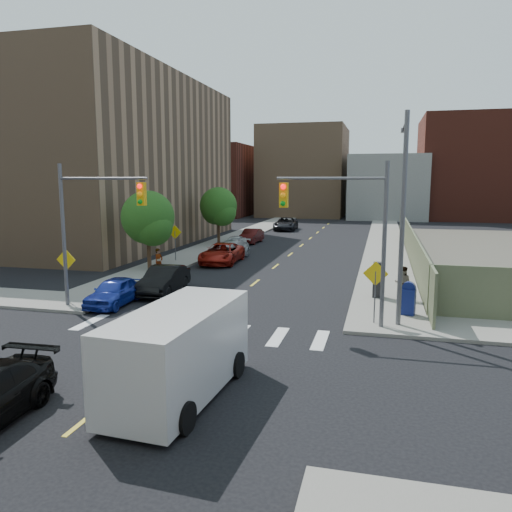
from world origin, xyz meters
The scene contains 29 objects.
ground centered at (0.00, 0.00, 0.00)m, with size 160.00×160.00×0.00m, color black.
sidewalk_nw centered at (-7.75, 41.50, 0.07)m, with size 3.50×73.00×0.15m, color gray.
sidewalk_ne centered at (7.75, 41.50, 0.07)m, with size 3.50×73.00×0.15m, color gray.
fence_north centered at (9.60, 28.00, 1.25)m, with size 0.12×44.00×2.50m, color #65704E.
building_nw centered at (-22.00, 30.00, 8.00)m, with size 22.00×30.00×16.00m, color #8C6B4C.
bg_bldg_west centered at (-22.00, 70.00, 6.00)m, with size 14.00×18.00×12.00m, color #592319.
bg_bldg_midwest centered at (-6.00, 72.00, 7.50)m, with size 14.00×16.00×15.00m, color #8C6B4C.
bg_bldg_center centered at (8.00, 70.00, 5.00)m, with size 12.00×16.00×10.00m, color gray.
bg_bldg_east centered at (22.00, 72.00, 8.00)m, with size 18.00×18.00×16.00m, color #592319.
signal_nw centered at (-5.98, 6.00, 4.53)m, with size 4.59×0.30×7.00m.
signal_ne centered at (5.98, 6.00, 4.53)m, with size 4.59×0.30×7.00m.
streetlight_ne centered at (8.20, 6.90, 5.22)m, with size 0.25×3.70×9.00m.
warn_sign_nw centered at (-7.80, 6.50, 1.99)m, with size 1.06×0.06×2.83m.
warn_sign_ne centered at (7.20, 6.50, 1.99)m, with size 1.06×0.06×2.83m.
warn_sign_midwest centered at (-7.80, 20.00, 1.99)m, with size 1.06×0.06×2.83m.
tree_west_near centered at (-8.00, 16.05, 3.48)m, with size 3.66×3.64×5.52m.
tree_west_far centered at (-8.00, 31.05, 3.48)m, with size 3.66×3.64×5.52m.
parked_car_blue centered at (-5.50, 7.00, 0.69)m, with size 1.63×4.06×1.38m, color #1B2F99.
parked_car_black centered at (-4.20, 10.04, 0.75)m, with size 1.59×4.57×1.51m, color black.
parked_car_red centered at (-4.20, 20.32, 0.75)m, with size 2.49×5.40×1.50m, color maroon.
parked_car_silver centered at (-4.20, 22.56, 0.71)m, with size 2.00×4.92×1.43m, color #9CA0A4.
parked_car_white centered at (-5.50, 27.99, 0.61)m, with size 1.44×3.58×1.22m, color #B9B9B9.
parked_car_maroon centered at (-5.12, 32.52, 0.70)m, with size 1.47×4.23×1.39m, color #390C0B.
parked_car_grey centered at (-4.20, 45.86, 0.78)m, with size 2.60×5.64×1.57m, color black.
cargo_van centered at (1.86, -1.93, 1.39)m, with size 2.70×5.89×2.64m.
mailbox centered at (8.67, 8.24, 0.89)m, with size 0.71×0.60×1.52m.
payphone centered at (7.31, 11.37, 1.07)m, with size 0.55×0.45×1.85m, color black.
pedestrian_west centered at (-6.30, 13.88, 1.04)m, with size 0.65×0.43×1.78m, color gray.
pedestrian_east centered at (8.53, 11.21, 1.01)m, with size 0.84×0.65×1.72m, color gray.
Camera 1 is at (7.38, -14.89, 6.26)m, focal length 35.00 mm.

